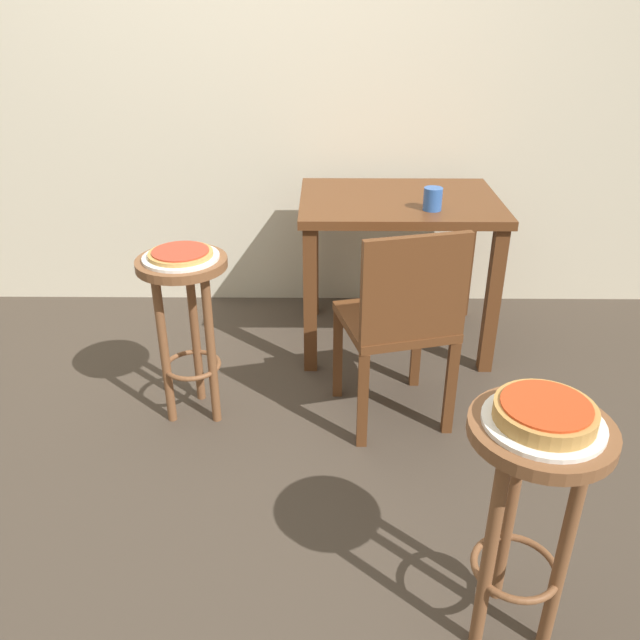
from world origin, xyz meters
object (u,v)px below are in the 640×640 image
at_px(stool_middle, 186,305).
at_px(pizza_middle, 181,253).
at_px(stool_foreground, 530,489).
at_px(pizza_foreground, 545,412).
at_px(serving_plate_middle, 181,257).
at_px(cup_near_edge, 433,199).
at_px(serving_plate_foreground, 543,423).
at_px(wooden_chair, 401,321).
at_px(dining_table, 398,224).

xyz_separation_m(stool_middle, pizza_middle, (-0.00, 0.00, 0.22)).
relative_size(stool_foreground, pizza_foreground, 2.96).
height_order(serving_plate_middle, cup_near_edge, cup_near_edge).
height_order(pizza_foreground, stool_middle, pizza_foreground).
relative_size(serving_plate_foreground, pizza_foreground, 1.20).
bearing_deg(wooden_chair, dining_table, 85.90).
bearing_deg(stool_foreground, cup_near_edge, 91.71).
height_order(pizza_middle, dining_table, dining_table).
bearing_deg(serving_plate_foreground, dining_table, 95.69).
xyz_separation_m(stool_foreground, pizza_middle, (-1.05, 1.02, 0.22)).
xyz_separation_m(pizza_foreground, serving_plate_middle, (-1.05, 1.02, -0.03)).
relative_size(stool_middle, pizza_middle, 2.88).
bearing_deg(pizza_foreground, dining_table, 95.69).
height_order(pizza_middle, cup_near_edge, cup_near_edge).
bearing_deg(dining_table, cup_near_edge, -55.72).
bearing_deg(cup_near_edge, wooden_chair, -108.16).
bearing_deg(serving_plate_middle, pizza_middle, -90.00).
bearing_deg(cup_near_edge, serving_plate_middle, -154.79).
relative_size(stool_foreground, serving_plate_middle, 2.42).
height_order(pizza_foreground, pizza_middle, pizza_foreground).
xyz_separation_m(stool_foreground, cup_near_edge, (-0.04, 1.49, 0.29)).
bearing_deg(pizza_middle, stool_middle, 0.00).
height_order(serving_plate_middle, pizza_middle, pizza_middle).
xyz_separation_m(pizza_foreground, pizza_middle, (-1.05, 1.02, -0.01)).
height_order(pizza_foreground, cup_near_edge, cup_near_edge).
bearing_deg(pizza_foreground, cup_near_edge, 91.71).
distance_m(serving_plate_foreground, stool_middle, 1.48).
bearing_deg(serving_plate_foreground, stool_middle, 135.76).
height_order(stool_middle, pizza_middle, pizza_middle).
bearing_deg(dining_table, serving_plate_middle, -143.52).
relative_size(pizza_foreground, dining_table, 0.26).
xyz_separation_m(stool_middle, dining_table, (0.88, 0.65, 0.11)).
xyz_separation_m(dining_table, cup_near_edge, (0.12, -0.18, 0.17)).
distance_m(stool_middle, wooden_chair, 0.83).
distance_m(serving_plate_foreground, dining_table, 1.68).
distance_m(serving_plate_middle, pizza_middle, 0.02).
relative_size(serving_plate_foreground, pizza_middle, 1.17).
bearing_deg(serving_plate_middle, cup_near_edge, 25.21).
height_order(pizza_foreground, dining_table, pizza_foreground).
bearing_deg(serving_plate_foreground, pizza_foreground, -90.00).
height_order(serving_plate_foreground, serving_plate_middle, same).
height_order(serving_plate_foreground, pizza_foreground, pizza_foreground).
relative_size(stool_foreground, stool_middle, 1.00).
height_order(serving_plate_foreground, pizza_middle, pizza_middle).
bearing_deg(serving_plate_foreground, stool_foreground, 180.00).
distance_m(serving_plate_middle, cup_near_edge, 1.11).
distance_m(pizza_foreground, stool_middle, 1.48).
distance_m(dining_table, cup_near_edge, 0.28).
distance_m(stool_middle, serving_plate_middle, 0.20).
relative_size(dining_table, cup_near_edge, 9.35).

